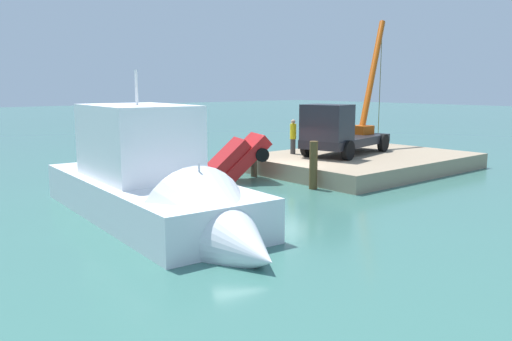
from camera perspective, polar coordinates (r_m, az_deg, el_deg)
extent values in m
plane|color=#386B60|center=(25.12, 3.86, -1.12)|extent=(200.00, 200.00, 0.00)
cube|color=gray|center=(29.02, 11.54, 0.93)|extent=(11.38, 8.40, 0.81)
cube|color=black|center=(28.97, 9.91, 3.22)|extent=(6.58, 3.70, 0.45)
cube|color=#26262C|center=(26.90, 7.79, 5.24)|extent=(2.20, 2.61, 1.82)
cylinder|color=black|center=(26.53, 10.04, 2.18)|extent=(1.04, 0.51, 1.00)
cylinder|color=black|center=(27.68, 5.64, 2.57)|extent=(1.04, 0.51, 1.00)
cylinder|color=black|center=(30.45, 13.76, 2.96)|extent=(1.04, 0.51, 1.00)
cylinder|color=black|center=(31.45, 9.77, 3.29)|extent=(1.04, 0.51, 1.00)
cylinder|color=#BF4C0C|center=(32.57, 12.66, 10.46)|extent=(4.32, 2.20, 6.51)
cube|color=#BF4C0C|center=(30.59, 11.53, 4.39)|extent=(1.00, 1.00, 0.50)
cylinder|color=#4C4C19|center=(34.64, 13.44, 9.59)|extent=(0.04, 0.04, 7.21)
cylinder|color=#3F3F3F|center=(28.66, 4.07, 2.65)|extent=(0.28, 0.28, 0.83)
cylinder|color=yellow|center=(28.58, 4.08, 4.29)|extent=(0.34, 0.34, 0.83)
sphere|color=tan|center=(28.54, 4.10, 5.36)|extent=(0.24, 0.24, 0.24)
cube|color=red|center=(24.66, -3.21, -0.25)|extent=(4.31, 3.12, 3.62)
cube|color=red|center=(24.52, -3.63, 1.01)|extent=(2.72, 2.35, 2.15)
cylinder|color=black|center=(23.75, -4.90, -3.92)|extent=(0.92, 0.52, 0.90)
cylinder|color=black|center=(25.53, -6.02, -3.00)|extent=(0.92, 0.52, 0.90)
cylinder|color=black|center=(24.09, 0.67, 1.72)|extent=(0.92, 0.52, 0.90)
cylinder|color=black|center=(25.85, -0.82, 2.24)|extent=(0.92, 0.52, 0.90)
cube|color=white|center=(18.67, -11.86, -3.91)|extent=(4.58, 10.91, 2.01)
cone|color=white|center=(14.13, -2.88, -8.02)|extent=(4.06, 4.00, 3.79)
cube|color=white|center=(18.78, -12.76, 3.17)|extent=(3.35, 4.58, 2.54)
cylinder|color=white|center=(18.68, -12.97, 8.87)|extent=(0.10, 0.10, 1.20)
cylinder|color=silver|center=(15.10, -6.24, -1.06)|extent=(0.06, 0.06, 1.00)
cylinder|color=silver|center=(22.33, -16.48, 1.97)|extent=(0.06, 0.06, 1.00)
cylinder|color=#4D412F|center=(26.08, -0.23, 1.10)|extent=(0.32, 0.32, 1.63)
cylinder|color=brown|center=(23.04, 6.31, 0.58)|extent=(0.36, 0.36, 2.13)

